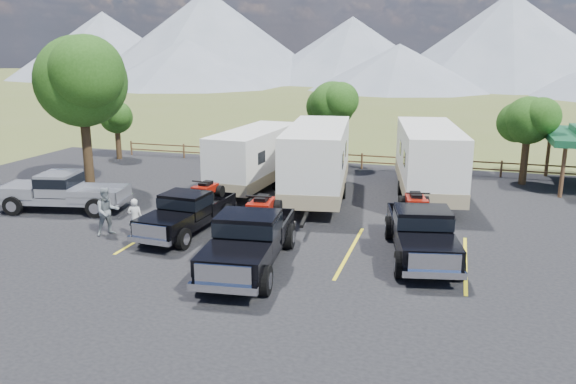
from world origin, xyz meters
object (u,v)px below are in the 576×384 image
(rig_center, at_px, (250,237))
(person_a, at_px, (135,218))
(rig_right, at_px, (421,230))
(trailer_right, at_px, (428,161))
(trailer_left, at_px, (255,158))
(rig_left, at_px, (189,210))
(pickup_silver, at_px, (63,191))
(person_b, at_px, (107,211))
(tree_big_nw, at_px, (81,81))
(trailer_center, at_px, (317,161))

(rig_center, height_order, person_a, rig_center)
(rig_center, bearing_deg, rig_right, 19.39)
(trailer_right, bearing_deg, trailer_left, 175.80)
(rig_left, distance_m, rig_center, 4.57)
(pickup_silver, bearing_deg, rig_left, 69.15)
(rig_right, relative_size, person_b, 3.29)
(trailer_left, height_order, person_a, trailer_left)
(trailer_left, bearing_deg, tree_big_nw, -158.00)
(person_b, bearing_deg, rig_right, -42.49)
(pickup_silver, bearing_deg, trailer_center, 104.86)
(rig_right, relative_size, trailer_left, 0.70)
(rig_center, relative_size, person_a, 4.20)
(tree_big_nw, bearing_deg, trailer_center, 8.20)
(rig_right, relative_size, person_a, 4.02)
(rig_left, relative_size, person_b, 2.94)
(tree_big_nw, height_order, person_a, tree_big_nw)
(tree_big_nw, bearing_deg, trailer_right, 11.72)
(trailer_right, relative_size, person_a, 6.49)
(trailer_center, distance_m, pickup_silver, 11.71)
(rig_center, bearing_deg, trailer_center, 83.24)
(trailer_left, distance_m, person_b, 9.13)
(trailer_center, relative_size, trailer_right, 1.02)
(trailer_center, bearing_deg, trailer_left, 155.49)
(trailer_left, bearing_deg, rig_center, -67.25)
(trailer_left, relative_size, pickup_silver, 1.47)
(trailer_center, relative_size, pickup_silver, 1.70)
(pickup_silver, bearing_deg, rig_center, 58.13)
(trailer_right, bearing_deg, person_a, -147.41)
(tree_big_nw, distance_m, person_a, 9.85)
(person_a, distance_m, person_b, 1.23)
(trailer_left, height_order, person_b, trailer_left)
(trailer_right, height_order, person_b, trailer_right)
(trailer_right, bearing_deg, rig_left, -146.65)
(trailer_left, xyz_separation_m, trailer_right, (8.67, 0.77, 0.20))
(tree_big_nw, distance_m, rig_center, 14.46)
(trailer_left, distance_m, pickup_silver, 9.31)
(rig_left, bearing_deg, tree_big_nw, 153.36)
(trailer_left, height_order, trailer_center, trailer_center)
(rig_center, relative_size, person_b, 3.44)
(tree_big_nw, height_order, rig_left, tree_big_nw)
(rig_center, distance_m, person_b, 6.68)
(tree_big_nw, bearing_deg, rig_left, -30.19)
(person_a, bearing_deg, trailer_left, -118.63)
(pickup_silver, bearing_deg, tree_big_nw, -172.89)
(tree_big_nw, distance_m, pickup_silver, 5.95)
(rig_right, xyz_separation_m, person_a, (-10.68, -1.13, -0.19))
(rig_left, distance_m, trailer_right, 11.99)
(rig_right, xyz_separation_m, pickup_silver, (-15.79, 1.23, -0.06))
(rig_center, xyz_separation_m, trailer_center, (0.05, 9.04, 0.85))
(rig_center, relative_size, trailer_right, 0.65)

